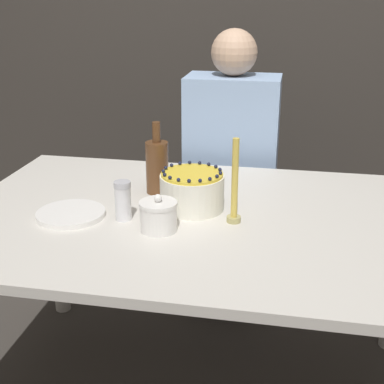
# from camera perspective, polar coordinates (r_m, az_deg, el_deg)

# --- Properties ---
(wall_behind) EXTENTS (8.00, 0.05, 2.60)m
(wall_behind) POSITION_cam_1_polar(r_m,az_deg,el_deg) (2.96, 5.89, 18.61)
(wall_behind) COLOR #38332D
(wall_behind) RESTS_ON ground_plane
(dining_table) EXTENTS (1.58, 1.03, 0.74)m
(dining_table) POSITION_cam_1_polar(r_m,az_deg,el_deg) (1.75, 0.76, -5.34)
(dining_table) COLOR beige
(dining_table) RESTS_ON ground_plane
(cake) EXTENTS (0.21, 0.21, 0.14)m
(cake) POSITION_cam_1_polar(r_m,az_deg,el_deg) (1.74, 0.00, 0.13)
(cake) COLOR white
(cake) RESTS_ON dining_table
(sugar_bowl) EXTENTS (0.11, 0.11, 0.12)m
(sugar_bowl) POSITION_cam_1_polar(r_m,az_deg,el_deg) (1.59, -3.61, -2.56)
(sugar_bowl) COLOR white
(sugar_bowl) RESTS_ON dining_table
(sugar_shaker) EXTENTS (0.05, 0.05, 0.13)m
(sugar_shaker) POSITION_cam_1_polar(r_m,az_deg,el_deg) (1.67, -7.37, -0.90)
(sugar_shaker) COLOR white
(sugar_shaker) RESTS_ON dining_table
(plate_stack) EXTENTS (0.22, 0.22, 0.02)m
(plate_stack) POSITION_cam_1_polar(r_m,az_deg,el_deg) (1.74, -12.80, -2.29)
(plate_stack) COLOR white
(plate_stack) RESTS_ON dining_table
(candle) EXTENTS (0.04, 0.04, 0.27)m
(candle) POSITION_cam_1_polar(r_m,az_deg,el_deg) (1.63, 4.56, 0.31)
(candle) COLOR tan
(candle) RESTS_ON dining_table
(bottle) EXTENTS (0.08, 0.08, 0.25)m
(bottle) POSITION_cam_1_polar(r_m,az_deg,el_deg) (1.87, -3.74, 2.78)
(bottle) COLOR brown
(bottle) RESTS_ON dining_table
(person_man_blue_shirt) EXTENTS (0.40, 0.34, 1.26)m
(person_man_blue_shirt) POSITION_cam_1_polar(r_m,az_deg,el_deg) (2.44, 4.12, 0.09)
(person_man_blue_shirt) COLOR #595960
(person_man_blue_shirt) RESTS_ON ground_plane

